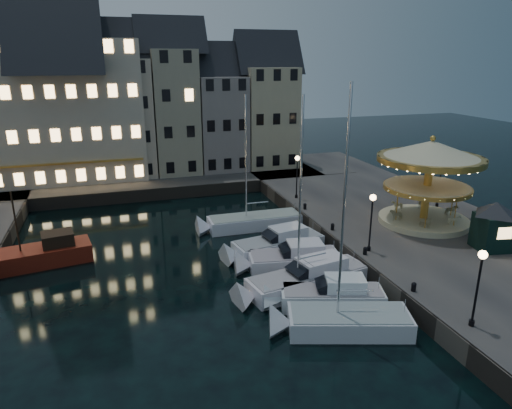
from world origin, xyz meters
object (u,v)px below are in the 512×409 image
object	(u,v)px
motorboat_e	(274,245)
red_fishing_boat	(40,255)
motorboat_f	(249,223)
motorboat_a	(338,322)
bollard_b	(365,250)
bollard_c	(333,226)
motorboat_c	(303,280)
bollard_d	(305,206)
carousel	(430,166)
streetlamp_b	(372,215)
bollard_a	(414,286)
streetlamp_d	(440,178)
motorboat_d	(289,260)
streetlamp_a	(479,278)
ticket_kiosk	(495,218)
motorboat_b	(325,297)
streetlamp_c	(297,171)

from	to	relation	value
motorboat_e	red_fishing_boat	size ratio (longest dim) A/B	1.07
motorboat_f	motorboat_a	bearing A→B (deg)	-89.68
bollard_b	motorboat_e	world-z (taller)	motorboat_e
bollard_c	motorboat_c	size ratio (longest dim) A/B	0.05
bollard_d	red_fishing_boat	distance (m)	22.02
bollard_b	motorboat_a	distance (m)	8.06
bollard_b	motorboat_a	bearing A→B (deg)	-130.21
carousel	motorboat_f	bearing A→B (deg)	154.16
bollard_c	motorboat_c	distance (m)	8.04
streetlamp_b	bollard_a	world-z (taller)	streetlamp_b
streetlamp_d	motorboat_c	xyz separation A→B (m)	(-17.02, -8.63, -3.34)
bollard_a	motorboat_f	world-z (taller)	motorboat_f
streetlamp_b	motorboat_a	world-z (taller)	motorboat_a
bollard_a	motorboat_d	bearing A→B (deg)	123.08
motorboat_e	red_fishing_boat	world-z (taller)	red_fishing_boat
bollard_a	bollard_c	distance (m)	10.50
streetlamp_a	ticket_kiosk	world-z (taller)	streetlamp_a
streetlamp_a	motorboat_f	distance (m)	21.27
bollard_d	motorboat_e	bearing A→B (deg)	-131.71
motorboat_f	red_fishing_boat	world-z (taller)	motorboat_f
motorboat_b	motorboat_c	xyz separation A→B (m)	(-0.41, 2.38, 0.04)
motorboat_a	motorboat_f	bearing A→B (deg)	90.32
bollard_b	bollard_c	distance (m)	5.00
motorboat_b	ticket_kiosk	bearing A→B (deg)	6.96
streetlamp_d	motorboat_c	distance (m)	19.37
streetlamp_c	bollard_c	distance (m)	9.34
motorboat_b	carousel	bearing A→B (deg)	31.44
motorboat_d	bollard_b	bearing A→B (deg)	-22.46
bollard_c	bollard_d	distance (m)	5.50
streetlamp_c	motorboat_d	xyz separation A→B (m)	(-5.50, -11.97, -3.38)
streetlamp_a	bollard_d	size ratio (longest dim) A/B	7.32
red_fishing_boat	carousel	distance (m)	30.57
motorboat_b	carousel	xyz separation A→B (m)	(12.68, 7.75, 5.45)
bollard_a	motorboat_f	distance (m)	17.01
streetlamp_b	bollard_c	distance (m)	5.14
streetlamp_b	motorboat_c	distance (m)	6.82
motorboat_e	motorboat_a	bearing A→B (deg)	-90.89
streetlamp_a	bollard_a	size ratio (longest dim) A/B	7.32
red_fishing_boat	streetlamp_c	bearing A→B (deg)	14.65
streetlamp_d	red_fishing_boat	xyz separation A→B (m)	(-33.77, 0.63, -3.32)
bollard_c	red_fishing_boat	distance (m)	22.11
motorboat_c	carousel	world-z (taller)	motorboat_c
bollard_d	streetlamp_d	bearing A→B (deg)	-14.15
streetlamp_b	bollard_c	world-z (taller)	streetlamp_b
motorboat_b	motorboat_c	distance (m)	2.42
motorboat_b	motorboat_c	bearing A→B (deg)	99.64
bollard_b	motorboat_c	world-z (taller)	motorboat_c
streetlamp_c	carousel	size ratio (longest dim) A/B	0.50
red_fishing_boat	bollard_b	bearing A→B (deg)	-20.38
bollard_b	ticket_kiosk	bearing A→B (deg)	-11.43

